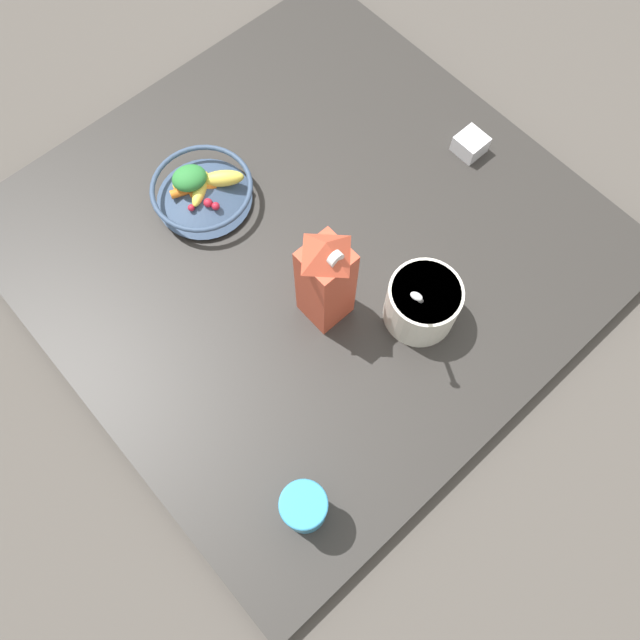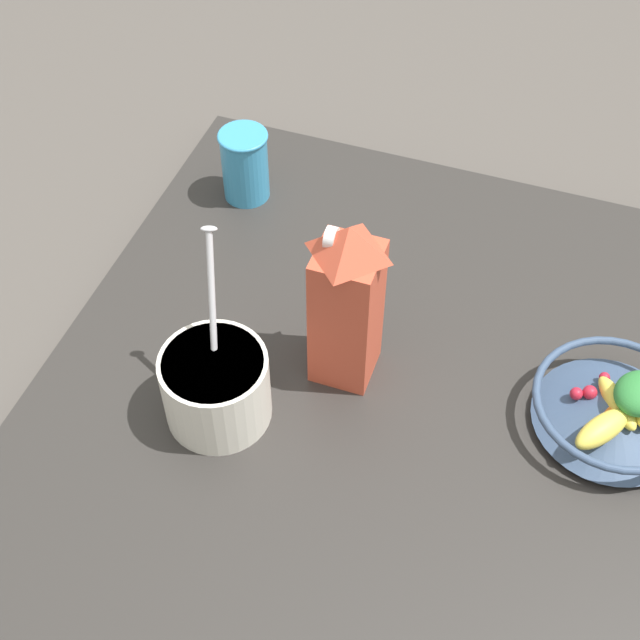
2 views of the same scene
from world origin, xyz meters
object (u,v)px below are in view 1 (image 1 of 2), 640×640
Objects in this scene: spice_jar at (470,145)px; drinking_cup at (304,508)px; fruit_bowl at (202,190)px; yogurt_tub at (423,302)px; milk_carton at (326,279)px.

drinking_cup is at bearing -156.73° from spice_jar.
drinking_cup is (-0.25, -0.58, 0.03)m from fruit_bowl.
yogurt_tub is 0.39m from spice_jar.
milk_carton reaches higher than fruit_bowl.
yogurt_tub reaches higher than fruit_bowl.
fruit_bowl is 0.35m from milk_carton.
fruit_bowl is at bearing 93.63° from milk_carton.
yogurt_tub is at bearing -150.84° from spice_jar.
milk_carton reaches higher than yogurt_tub.
spice_jar is at bearing 29.16° from yogurt_tub.
fruit_bowl is 3.53× the size of spice_jar.
yogurt_tub is 0.41m from drinking_cup.
fruit_bowl is 1.76× the size of drinking_cup.
milk_carton is 0.48m from spice_jar.
yogurt_tub reaches higher than spice_jar.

